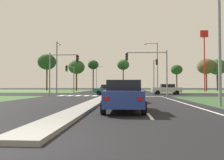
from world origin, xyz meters
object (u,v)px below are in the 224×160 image
street_lamp_near (217,34)px  treeline_second (77,67)px  car_maroon_eighth (105,88)px  treeline_fourth (123,65)px  street_lamp_third (156,65)px  treeline_seventh (206,66)px  car_teal_fifth (109,90)px  traffic_signal_far_right (155,70)px  traffic_signal_far_left (71,74)px  car_silver_seventh (167,89)px  traffic_signal_near_left (60,67)px  street_lamp_second (57,65)px  car_beige_third (116,89)px  treeline_fifth (177,70)px  treeline_sixth (217,67)px  treeline_third (93,65)px  traffic_signal_near_right (151,64)px  car_navy_near (109,88)px  street_lamp_fourth (97,76)px  car_black_second (123,92)px  pedestrian_at_median (115,86)px  car_blue_sixth (124,96)px  fastfood_pole_sign (204,48)px  car_red_fourth (111,88)px  treeline_near (47,62)px

street_lamp_near → treeline_second: treeline_second is taller
car_maroon_eighth → treeline_fourth: 15.84m
treeline_fourth → car_maroon_eighth: bearing=-105.1°
street_lamp_third → treeline_seventh: street_lamp_third is taller
car_teal_fifth → traffic_signal_far_right: size_ratio=0.68×
car_teal_fifth → car_maroon_eighth: 15.61m
traffic_signal_far_left → treeline_second: (-3.96, 21.38, 3.06)m
car_silver_seventh → treeline_second: treeline_second is taller
treeline_fourth → traffic_signal_far_right: bearing=-74.7°
traffic_signal_near_left → street_lamp_second: size_ratio=0.67×
car_beige_third → treeline_second: treeline_second is taller
treeline_fifth → treeline_sixth: 10.93m
car_beige_third → car_teal_fifth: (-1.01, -3.08, -0.04)m
traffic_signal_far_right → treeline_third: (-15.00, 24.53, 3.32)m
car_silver_seventh → car_maroon_eighth: bearing=40.0°
street_lamp_near → street_lamp_second: (-17.03, 19.26, -0.06)m
car_teal_fifth → traffic_signal_near_right: 7.98m
car_navy_near → car_maroon_eighth: (0.02, -10.78, 0.03)m
street_lamp_fourth → treeline_third: size_ratio=0.96×
car_beige_third → treeline_seventh: size_ratio=0.49×
traffic_signal_far_right → treeline_second: 28.34m
car_silver_seventh → treeline_fifth: 29.52m
traffic_signal_far_right → treeline_fifth: treeline_fifth is taller
car_black_second → street_lamp_fourth: size_ratio=0.51×
street_lamp_third → pedestrian_at_median: 10.25m
car_blue_sixth → fastfood_pole_sign: 45.48m
treeline_third → treeline_seventh: size_ratio=1.02×
street_lamp_second → street_lamp_fourth: bearing=89.7°
car_blue_sixth → pedestrian_at_median: bearing=93.9°
car_silver_seventh → traffic_signal_far_right: (-1.17, 4.97, 3.37)m
traffic_signal_far_left → treeline_fifth: treeline_fifth is taller
traffic_signal_near_right → street_lamp_fourth: size_ratio=0.68×
traffic_signal_far_right → traffic_signal_near_right: size_ratio=1.05×
car_blue_sixth → street_lamp_second: (-10.90, 22.60, 3.88)m
treeline_second → car_black_second: bearing=-72.0°
car_silver_seventh → car_blue_sixth: bearing=164.6°
fastfood_pole_sign → street_lamp_second: bearing=-148.4°
street_lamp_third → street_lamp_second: bearing=-151.6°
car_red_fourth → street_lamp_third: (10.49, -22.17, 4.66)m
treeline_third → traffic_signal_near_right: bearing=-70.2°
street_lamp_second → car_beige_third: bearing=8.7°
traffic_signal_far_right → traffic_signal_near_right: (-1.93, -11.71, -0.12)m
car_navy_near → car_blue_sixth: (4.56, -47.22, 0.03)m
traffic_signal_near_right → car_silver_seventh: bearing=65.3°
car_silver_seventh → street_lamp_second: 17.78m
treeline_second → treeline_seventh: (36.07, 1.23, 0.12)m
traffic_signal_near_left → treeline_fifth: 41.64m
car_black_second → street_lamp_fourth: street_lamp_fourth is taller
street_lamp_fourth → treeline_near: 22.06m
car_blue_sixth → treeline_fourth: 50.82m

